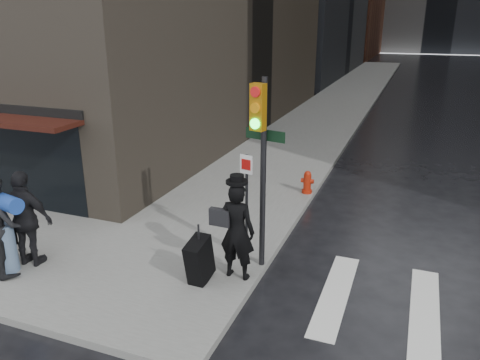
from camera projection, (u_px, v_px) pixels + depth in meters
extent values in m
plane|color=black|center=(149.00, 285.00, 9.24)|extent=(140.00, 140.00, 0.00)
cube|color=slate|center=(351.00, 92.00, 33.05)|extent=(4.00, 50.00, 0.15)
cube|color=silver|center=(335.00, 293.00, 8.93)|extent=(0.50, 3.00, 0.01)
cube|color=silver|center=(425.00, 311.00, 8.39)|extent=(0.50, 3.00, 0.01)
imported|color=black|center=(237.00, 231.00, 8.94)|extent=(0.73, 0.49, 1.96)
cylinder|color=black|center=(237.00, 182.00, 8.61)|extent=(0.42, 0.42, 0.05)
cylinder|color=black|center=(237.00, 179.00, 8.59)|extent=(0.26, 0.26, 0.16)
cube|color=black|center=(220.00, 217.00, 8.92)|extent=(0.42, 0.14, 0.34)
cube|color=black|center=(199.00, 260.00, 8.93)|extent=(0.35, 0.77, 0.99)
cylinder|color=black|center=(199.00, 236.00, 8.76)|extent=(0.04, 0.04, 0.46)
cube|color=black|center=(4.00, 234.00, 9.70)|extent=(0.67, 0.53, 0.37)
cylinder|color=#1C409E|center=(8.00, 203.00, 8.82)|extent=(0.65, 0.45, 0.32)
imported|color=black|center=(26.00, 219.00, 9.41)|extent=(1.22, 0.61, 2.02)
cylinder|color=black|center=(263.00, 177.00, 9.09)|extent=(0.11, 0.11, 3.83)
cube|color=#AA6B0B|center=(258.00, 107.00, 8.47)|extent=(0.30, 0.23, 0.86)
cylinder|color=red|center=(255.00, 92.00, 8.31)|extent=(0.20, 0.09, 0.19)
cylinder|color=orange|center=(255.00, 108.00, 8.40)|extent=(0.20, 0.09, 0.19)
cylinder|color=#19E533|center=(255.00, 124.00, 8.49)|extent=(0.20, 0.09, 0.19)
cylinder|color=black|center=(247.00, 209.00, 9.55)|extent=(0.06, 0.06, 2.30)
cube|color=white|center=(246.00, 164.00, 9.21)|extent=(0.28, 0.09, 0.38)
cube|color=black|center=(265.00, 135.00, 8.89)|extent=(0.84, 0.24, 0.21)
cylinder|color=#A11D09|center=(307.00, 191.00, 13.69)|extent=(0.29, 0.29, 0.09)
cylinder|color=#A11D09|center=(307.00, 184.00, 13.61)|extent=(0.22, 0.22, 0.55)
sphere|color=#A11D09|center=(308.00, 174.00, 13.52)|extent=(0.20, 0.20, 0.20)
cylinder|color=#A11D09|center=(307.00, 181.00, 13.58)|extent=(0.37, 0.14, 0.13)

